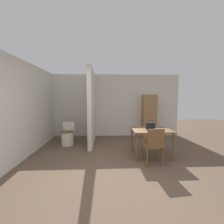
{
  "coord_description": "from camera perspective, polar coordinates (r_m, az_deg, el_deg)",
  "views": [
    {
      "loc": [
        -0.23,
        -2.66,
        1.54
      ],
      "look_at": [
        -0.03,
        1.79,
        1.14
      ],
      "focal_mm": 24.0,
      "sensor_mm": 36.0,
      "label": 1
    }
  ],
  "objects": [
    {
      "name": "ground_plane",
      "position": [
        3.09,
        2.29,
        -24.79
      ],
      "size": [
        16.0,
        16.0,
        0.0
      ],
      "primitive_type": "plane",
      "color": "brown"
    },
    {
      "name": "wooden_cabinet",
      "position": [
        6.18,
        13.97,
        -1.43
      ],
      "size": [
        0.52,
        0.38,
        1.69
      ],
      "color": "#997047",
      "rests_on": "ground_plane"
    },
    {
      "name": "wooden_chair",
      "position": [
        3.67,
        15.46,
        -11.82
      ],
      "size": [
        0.47,
        0.47,
        0.87
      ],
      "rotation": [
        0.0,
        0.0,
        0.1
      ],
      "color": "brown",
      "rests_on": "ground_plane"
    },
    {
      "name": "partition_wall",
      "position": [
        5.2,
        -7.67,
        1.93
      ],
      "size": [
        0.12,
        1.82,
        2.5
      ],
      "color": "beige",
      "rests_on": "ground_plane"
    },
    {
      "name": "handbag",
      "position": [
        4.02,
        14.47,
        -5.21
      ],
      "size": [
        0.21,
        0.12,
        0.26
      ],
      "color": "black",
      "rests_on": "dining_table"
    },
    {
      "name": "wall_back",
      "position": [
        6.15,
        -0.44,
        2.48
      ],
      "size": [
        5.56,
        0.12,
        2.5
      ],
      "color": "beige",
      "rests_on": "ground_plane"
    },
    {
      "name": "dining_table",
      "position": [
        4.16,
        14.65,
        -7.46
      ],
      "size": [
        1.02,
        0.81,
        0.73
      ],
      "color": "brown",
      "rests_on": "ground_plane"
    },
    {
      "name": "wall_left",
      "position": [
        4.86,
        -28.27,
        1.13
      ],
      "size": [
        0.12,
        4.42,
        2.5
      ],
      "color": "beige",
      "rests_on": "ground_plane"
    },
    {
      "name": "toilet",
      "position": [
        5.27,
        -16.45,
        -8.55
      ],
      "size": [
        0.42,
        0.57,
        0.73
      ],
      "color": "silver",
      "rests_on": "ground_plane"
    }
  ]
}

